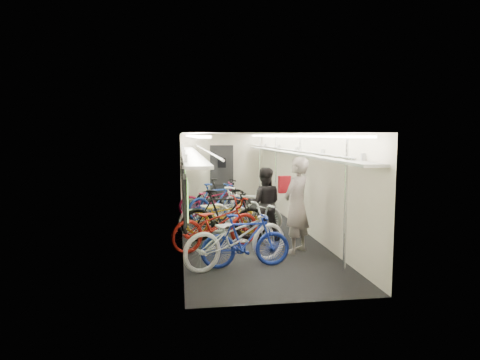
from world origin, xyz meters
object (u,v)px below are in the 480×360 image
object	(u,v)px
bicycle_0	(236,236)
passenger_near	(297,205)
passenger_mid	(264,204)
backpack	(284,184)
bicycle_1	(246,241)

from	to	relation	value
bicycle_0	passenger_near	distance (m)	1.58
passenger_near	passenger_mid	distance (m)	1.24
bicycle_0	backpack	bearing A→B (deg)	-61.63
bicycle_0	bicycle_1	xyz separation A→B (m)	(0.15, -0.08, -0.07)
bicycle_0	passenger_mid	bearing A→B (deg)	-48.83
bicycle_1	backpack	distance (m)	2.24
passenger_mid	backpack	distance (m)	0.66
bicycle_1	backpack	size ratio (longest dim) A/B	4.28
bicycle_0	passenger_mid	world-z (taller)	passenger_mid
bicycle_0	passenger_near	size ratio (longest dim) A/B	1.10
bicycle_1	passenger_mid	world-z (taller)	passenger_mid
backpack	passenger_near	bearing A→B (deg)	-92.68
bicycle_1	passenger_mid	xyz separation A→B (m)	(0.74, 1.99, 0.33)
bicycle_0	passenger_mid	size ratio (longest dim) A/B	1.29
bicycle_1	passenger_near	bearing A→B (deg)	-57.32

